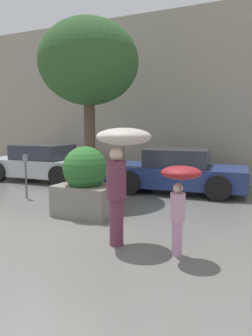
{
  "coord_description": "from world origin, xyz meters",
  "views": [
    {
      "loc": [
        4.38,
        -5.05,
        2.03
      ],
      "look_at": [
        1.19,
        1.6,
        1.05
      ],
      "focal_mm": 35.0,
      "sensor_mm": 36.0,
      "label": 1
    }
  ],
  "objects": [
    {
      "name": "person_child",
      "position": [
        3.02,
        -0.34,
        1.07
      ],
      "size": [
        0.61,
        0.61,
        1.42
      ],
      "rotation": [
        0.0,
        0.0,
        -0.87
      ],
      "color": "#D199B7",
      "rests_on": "ground"
    },
    {
      "name": "street_tree",
      "position": [
        -0.59,
        2.92,
        3.71
      ],
      "size": [
        2.77,
        2.77,
        4.92
      ],
      "color": "brown",
      "rests_on": "ground"
    },
    {
      "name": "parking_meter",
      "position": [
        -1.95,
        1.77,
        0.87
      ],
      "size": [
        0.14,
        0.14,
        1.21
      ],
      "color": "#595B60",
      "rests_on": "ground"
    },
    {
      "name": "planter_box",
      "position": [
        0.46,
        1.03,
        0.73
      ],
      "size": [
        1.33,
        0.99,
        1.56
      ],
      "color": "gray",
      "rests_on": "ground"
    },
    {
      "name": "ground_plane",
      "position": [
        0.0,
        0.0,
        0.0
      ],
      "size": [
        40.0,
        40.0,
        0.0
      ],
      "primitive_type": "plane",
      "color": "slate"
    },
    {
      "name": "person_adult",
      "position": [
        1.97,
        -0.21,
        1.52
      ],
      "size": [
        0.92,
        0.92,
        1.98
      ],
      "rotation": [
        0.0,
        0.0,
        1.04
      ],
      "color": "brown",
      "rests_on": "ground"
    },
    {
      "name": "parked_car_far",
      "position": [
        -3.51,
        4.36,
        0.61
      ],
      "size": [
        4.26,
        2.21,
        1.3
      ],
      "rotation": [
        0.0,
        0.0,
        1.63
      ],
      "color": "#B7BCC1",
      "rests_on": "ground"
    },
    {
      "name": "parked_car_near",
      "position": [
        1.53,
        4.49,
        0.61
      ],
      "size": [
        4.24,
        2.41,
        1.3
      ],
      "rotation": [
        0.0,
        0.0,
        1.69
      ],
      "color": "navy",
      "rests_on": "ground"
    },
    {
      "name": "building_facade",
      "position": [
        0.0,
        6.5,
        3.0
      ],
      "size": [
        18.0,
        0.3,
        6.0
      ],
      "color": "#9E937F",
      "rests_on": "ground"
    }
  ]
}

